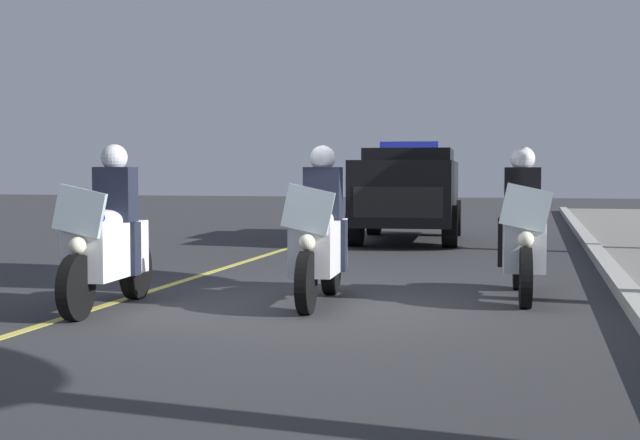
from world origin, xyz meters
The scene contains 6 objects.
ground_plane centered at (0.00, 0.00, 0.00)m, with size 80.00×80.00×0.00m, color #333335.
lane_stripe_center centered at (0.00, -2.17, 0.00)m, with size 48.00×0.12×0.01m, color #E0D14C.
police_motorcycle_lead_left centered at (0.64, -2.02, 0.70)m, with size 2.14×0.60×1.72m.
police_motorcycle_lead_right centered at (-0.24, 0.03, 0.70)m, with size 2.14×0.60×1.72m.
police_motorcycle_trailing centered at (-1.18, 2.16, 0.70)m, with size 2.14×0.60×1.72m.
police_suv centered at (-9.18, -0.24, 1.07)m, with size 5.00×2.30×2.05m.
Camera 1 is at (9.04, 2.28, 1.43)m, focal length 49.69 mm.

